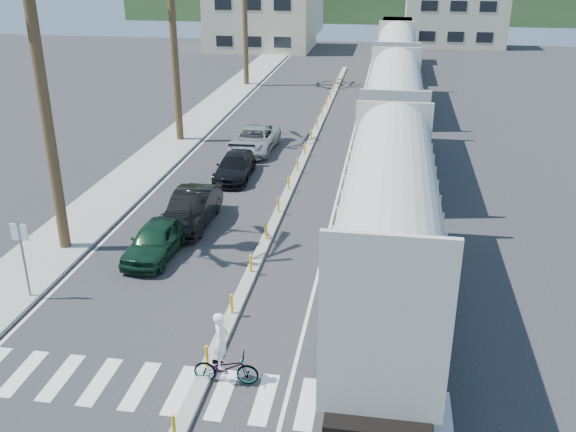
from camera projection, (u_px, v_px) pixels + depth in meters
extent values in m
plane|color=#28282B|center=(217.00, 351.00, 19.74)|extent=(140.00, 140.00, 0.00)
cube|color=gray|center=(191.00, 128.00, 43.70)|extent=(3.00, 90.00, 0.15)
cube|color=black|center=(381.00, 125.00, 44.57)|extent=(0.12, 100.00, 0.06)
cube|color=black|center=(402.00, 126.00, 44.35)|extent=(0.12, 100.00, 0.06)
cube|color=gray|center=(305.00, 155.00, 37.90)|extent=(0.45, 60.00, 0.15)
cylinder|color=yellow|center=(174.00, 427.00, 15.91)|extent=(0.10, 0.10, 0.70)
cylinder|color=yellow|center=(207.00, 356.00, 18.64)|extent=(0.10, 0.10, 0.70)
cylinder|color=yellow|center=(232.00, 304.00, 21.37)|extent=(0.10, 0.10, 0.70)
cylinder|color=yellow|center=(251.00, 263.00, 24.10)|extent=(0.10, 0.10, 0.70)
cylinder|color=yellow|center=(266.00, 231.00, 26.82)|extent=(0.10, 0.10, 0.70)
cylinder|color=yellow|center=(278.00, 205.00, 29.55)|extent=(0.10, 0.10, 0.70)
cylinder|color=yellow|center=(289.00, 183.00, 32.28)|extent=(0.10, 0.10, 0.70)
cylinder|color=yellow|center=(297.00, 164.00, 35.01)|extent=(0.10, 0.10, 0.70)
cylinder|color=yellow|center=(305.00, 149.00, 37.74)|extent=(0.10, 0.10, 0.70)
cylinder|color=yellow|center=(311.00, 135.00, 40.47)|extent=(0.10, 0.10, 0.70)
cylinder|color=yellow|center=(317.00, 123.00, 43.19)|extent=(0.10, 0.10, 0.70)
cylinder|color=yellow|center=(322.00, 112.00, 45.92)|extent=(0.10, 0.10, 0.70)
cylinder|color=yellow|center=(326.00, 103.00, 48.65)|extent=(0.10, 0.10, 0.70)
cylinder|color=yellow|center=(330.00, 95.00, 51.38)|extent=(0.10, 0.10, 0.70)
cylinder|color=yellow|center=(334.00, 87.00, 54.11)|extent=(0.10, 0.10, 0.70)
cylinder|color=yellow|center=(337.00, 80.00, 56.84)|extent=(0.10, 0.10, 0.70)
cube|color=silver|center=(198.00, 392.00, 17.92)|extent=(14.00, 2.20, 0.01)
cube|color=silver|center=(216.00, 130.00, 43.48)|extent=(0.12, 90.00, 0.01)
cube|color=silver|center=(353.00, 136.00, 42.11)|extent=(0.12, 90.00, 0.01)
cube|color=#BBB7AB|center=(387.00, 242.00, 20.65)|extent=(3.00, 12.88, 3.40)
cylinder|color=#BBB7AB|center=(391.00, 193.00, 19.99)|extent=(2.90, 12.58, 2.90)
cube|color=black|center=(383.00, 301.00, 21.51)|extent=(2.60, 12.88, 1.00)
cube|color=#BBB7AB|center=(393.00, 124.00, 34.30)|extent=(3.00, 12.88, 3.40)
cylinder|color=#BBB7AB|center=(395.00, 93.00, 33.64)|extent=(2.90, 12.58, 2.90)
cube|color=black|center=(390.00, 164.00, 35.15)|extent=(2.60, 12.88, 1.00)
cube|color=#BBB7AB|center=(395.00, 74.00, 47.94)|extent=(3.00, 12.88, 3.40)
cylinder|color=#BBB7AB|center=(396.00, 50.00, 47.28)|extent=(2.90, 12.58, 2.90)
cube|color=black|center=(393.00, 103.00, 48.79)|extent=(2.60, 12.88, 1.00)
cube|color=#4C4C4F|center=(395.00, 61.00, 63.13)|extent=(3.00, 17.00, 0.50)
cube|color=gold|center=(396.00, 46.00, 61.62)|extent=(2.70, 12.24, 2.60)
cube|color=gold|center=(397.00, 34.00, 67.67)|extent=(3.00, 3.74, 3.20)
cube|color=black|center=(395.00, 67.00, 63.36)|extent=(2.60, 13.60, 0.90)
cylinder|color=brown|center=(47.00, 118.00, 24.24)|extent=(0.44, 0.44, 11.00)
cylinder|color=brown|center=(175.00, 62.00, 39.03)|extent=(0.44, 0.44, 10.00)
cylinder|color=brown|center=(245.00, 16.00, 54.97)|extent=(0.44, 0.44, 12.00)
cylinder|color=slate|center=(24.00, 261.00, 22.05)|extent=(0.08, 0.08, 3.00)
cube|color=silver|center=(19.00, 232.00, 21.63)|extent=(0.60, 0.04, 0.60)
cube|color=#C0B599|center=(262.00, 14.00, 76.20)|extent=(12.00, 10.00, 8.00)
cube|color=#C0B599|center=(454.00, 15.00, 80.28)|extent=(12.00, 10.00, 7.00)
imported|color=#10301D|center=(156.00, 240.00, 25.53)|extent=(2.08, 4.33, 1.42)
imported|color=black|center=(192.00, 208.00, 28.40)|extent=(1.72, 4.74, 1.55)
imported|color=black|center=(235.00, 167.00, 34.21)|extent=(2.21, 4.59, 1.29)
imported|color=#B9BCBF|center=(254.00, 139.00, 38.72)|extent=(2.77, 5.37, 1.44)
imported|color=#9EA0A5|center=(226.00, 368.00, 18.15)|extent=(0.84, 1.93, 0.98)
imported|color=white|center=(221.00, 340.00, 17.81)|extent=(0.66, 0.47, 1.71)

